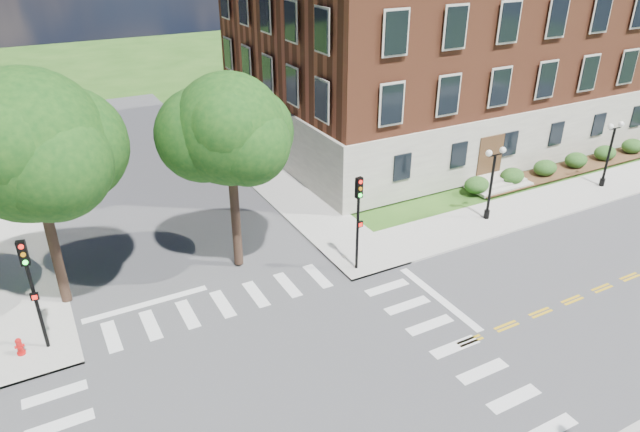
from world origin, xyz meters
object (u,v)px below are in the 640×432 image
twin_lamp_east (610,151)px  fire_hydrant (20,347)px  twin_lamp_west (492,180)px  traffic_signal_nw (31,282)px  traffic_signal_ne (358,212)px

twin_lamp_east → fire_hydrant: (-34.05, -0.20, -2.06)m
twin_lamp_west → twin_lamp_east: bearing=-0.2°
traffic_signal_nw → fire_hydrant: (-0.96, 0.01, -2.72)m
twin_lamp_east → twin_lamp_west: bearing=179.8°
traffic_signal_ne → twin_lamp_east: size_ratio=1.13×
traffic_signal_nw → fire_hydrant: size_ratio=6.40×
twin_lamp_east → fire_hydrant: bearing=-179.7°
traffic_signal_ne → twin_lamp_east: traffic_signal_ne is taller
twin_lamp_west → fire_hydrant: bearing=-179.4°
traffic_signal_ne → twin_lamp_east: 19.24m
traffic_signal_ne → twin_lamp_west: size_ratio=1.13×
twin_lamp_east → fire_hydrant: 34.11m
traffic_signal_ne → twin_lamp_west: (9.39, 1.06, -0.66)m
twin_lamp_west → twin_lamp_east: (9.81, -0.04, 0.00)m
twin_lamp_west → fire_hydrant: twin_lamp_west is taller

